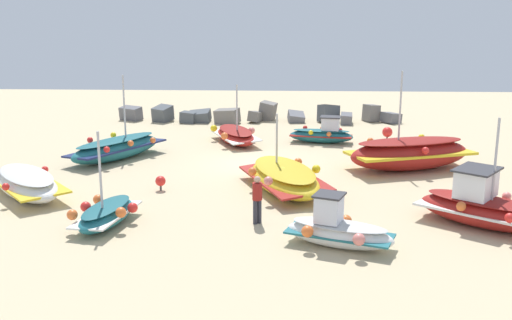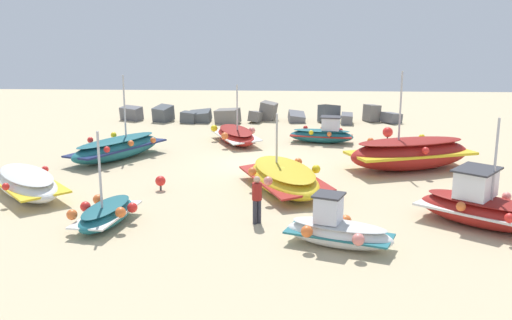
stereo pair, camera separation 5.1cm
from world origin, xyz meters
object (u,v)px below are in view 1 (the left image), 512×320
object	(u,v)px
fishing_boat_0	(284,178)
fishing_boat_2	(27,183)
fishing_boat_7	(116,148)
mooring_buoy_1	(387,132)
person_walking	(257,196)
fishing_boat_5	(106,214)
fishing_boat_3	(338,230)
fishing_boat_1	(410,153)
fishing_boat_6	(322,134)
mooring_buoy_0	(160,181)
fishing_boat_8	(235,135)
fishing_boat_4	(483,207)

from	to	relation	value
fishing_boat_0	fishing_boat_2	size ratio (longest dim) A/B	1.18
fishing_boat_7	mooring_buoy_1	xyz separation A→B (m)	(13.03, 4.69, -0.10)
fishing_boat_7	person_walking	size ratio (longest dim) A/B	3.27
fishing_boat_5	fishing_boat_3	bearing A→B (deg)	-90.63
mooring_buoy_1	fishing_boat_1	bearing A→B (deg)	-90.15
fishing_boat_6	fishing_boat_5	bearing A→B (deg)	-111.87
mooring_buoy_0	fishing_boat_8	bearing A→B (deg)	75.41
person_walking	mooring_buoy_0	xyz separation A→B (m)	(-3.83, 3.54, -0.54)
fishing_boat_3	fishing_boat_7	world-z (taller)	fishing_boat_7
fishing_boat_3	person_walking	size ratio (longest dim) A/B	2.14
fishing_boat_2	fishing_boat_5	size ratio (longest dim) A/B	1.42
mooring_buoy_0	mooring_buoy_1	size ratio (longest dim) A/B	0.81
fishing_boat_1	fishing_boat_5	bearing A→B (deg)	-164.08
fishing_boat_8	mooring_buoy_1	distance (m)	7.93
fishing_boat_4	fishing_boat_8	distance (m)	14.84
fishing_boat_5	fishing_boat_7	xyz separation A→B (m)	(-1.95, 8.74, 0.15)
fishing_boat_5	fishing_boat_7	world-z (taller)	fishing_boat_7
fishing_boat_6	mooring_buoy_1	bearing A→B (deg)	21.37
fishing_boat_6	fishing_boat_7	distance (m)	10.38
fishing_boat_2	fishing_boat_1	bearing A→B (deg)	-113.31
fishing_boat_4	mooring_buoy_0	bearing A→B (deg)	19.89
person_walking	fishing_boat_0	bearing A→B (deg)	-46.81
person_walking	mooring_buoy_0	distance (m)	5.24
fishing_boat_1	person_walking	world-z (taller)	fishing_boat_1
fishing_boat_2	fishing_boat_8	world-z (taller)	fishing_boat_8
fishing_boat_0	person_walking	world-z (taller)	fishing_boat_0
fishing_boat_1	mooring_buoy_1	world-z (taller)	fishing_boat_1
fishing_boat_1	fishing_boat_3	bearing A→B (deg)	-131.13
fishing_boat_1	fishing_boat_4	size ratio (longest dim) A/B	1.33
fishing_boat_3	mooring_buoy_0	size ratio (longest dim) A/B	5.97
fishing_boat_4	fishing_boat_7	bearing A→B (deg)	6.65
fishing_boat_6	mooring_buoy_0	distance (m)	11.00
fishing_boat_0	fishing_boat_1	xyz separation A→B (m)	(5.37, 3.36, 0.23)
fishing_boat_8	person_walking	size ratio (longest dim) A/B	2.64
fishing_boat_3	fishing_boat_6	world-z (taller)	fishing_boat_3
fishing_boat_3	mooring_buoy_0	world-z (taller)	fishing_boat_3
fishing_boat_5	mooring_buoy_1	distance (m)	17.40
fishing_boat_6	fishing_boat_7	size ratio (longest dim) A/B	0.65
fishing_boat_1	fishing_boat_3	world-z (taller)	fishing_boat_1
fishing_boat_0	mooring_buoy_1	xyz separation A→B (m)	(5.38, 9.30, -0.07)
fishing_boat_1	mooring_buoy_0	size ratio (longest dim) A/B	10.26
fishing_boat_3	fishing_boat_6	xyz separation A→B (m)	(0.39, 14.16, -0.03)
fishing_boat_4	person_walking	distance (m)	7.19
fishing_boat_2	person_walking	xyz separation A→B (m)	(8.62, -2.62, 0.42)
fishing_boat_0	fishing_boat_3	distance (m)	5.82
fishing_boat_2	fishing_boat_4	size ratio (longest dim) A/B	1.03
fishing_boat_5	person_walking	distance (m)	4.87
fishing_boat_1	mooring_buoy_1	distance (m)	5.94
fishing_boat_2	fishing_boat_3	world-z (taller)	fishing_boat_3
fishing_boat_1	fishing_boat_2	xyz separation A→B (m)	(-14.85, -4.48, -0.25)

